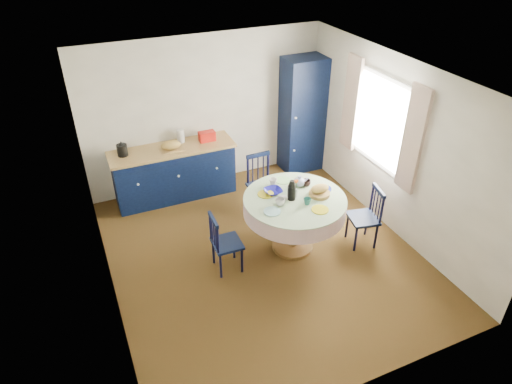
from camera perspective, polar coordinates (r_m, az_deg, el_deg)
floor at (r=6.40m, az=0.86°, el=-7.75°), size 4.50×4.50×0.00m
ceiling at (r=5.15m, az=1.09°, el=14.00°), size 4.50×4.50×0.00m
wall_back at (r=7.56m, az=-6.27°, el=9.89°), size 4.00×0.02×2.50m
wall_left at (r=5.28m, az=-19.19°, el=-2.64°), size 0.02×4.50×2.50m
wall_right at (r=6.66m, az=16.87°, el=5.39°), size 0.02×4.50×2.50m
window at (r=6.73m, az=15.35°, el=8.50°), size 0.10×1.74×1.45m
kitchen_counter at (r=7.50m, az=-10.19°, el=2.56°), size 1.97×0.63×1.12m
pantry_cabinet at (r=8.05m, az=5.83°, el=9.51°), size 0.71×0.52×2.02m
dining_table at (r=6.11m, az=4.88°, el=-1.75°), size 1.37×1.37×1.11m
chair_left at (r=5.92m, az=-4.00°, el=-6.31°), size 0.38×0.39×0.85m
chair_far at (r=6.99m, az=0.74°, el=0.99°), size 0.43×0.42×0.94m
chair_right at (r=6.52m, az=13.58°, el=-2.99°), size 0.45×0.46×0.88m
mug_a at (r=5.87m, az=3.03°, el=-1.24°), size 0.12×0.12×0.10m
mug_b at (r=5.91m, az=6.42°, el=-1.17°), size 0.10×0.10×0.09m
mug_c at (r=6.29m, az=6.33°, el=1.14°), size 0.12×0.12×0.09m
mug_d at (r=6.27m, az=2.15°, el=1.23°), size 0.11×0.11×0.10m
cobalt_bowl at (r=6.11m, az=2.16°, el=0.07°), size 0.24×0.24×0.06m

